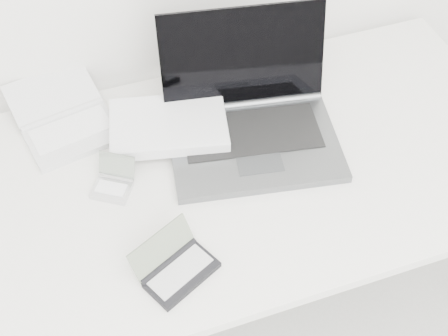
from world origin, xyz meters
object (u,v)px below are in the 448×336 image
object	(u,v)px
desk	(230,181)
netbook_open_white	(67,123)
laptop_large	(226,121)
palmtop_charcoal	(176,268)

from	to	relation	value
desk	netbook_open_white	xyz separation A→B (m)	(-0.36, 0.28, 0.06)
desk	netbook_open_white	bearing A→B (deg)	141.99
desk	netbook_open_white	world-z (taller)	netbook_open_white
laptop_large	desk	bearing A→B (deg)	-94.55
desk	palmtop_charcoal	world-z (taller)	palmtop_charcoal
netbook_open_white	palmtop_charcoal	size ratio (longest dim) A/B	1.71
desk	laptop_large	world-z (taller)	laptop_large
laptop_large	palmtop_charcoal	world-z (taller)	laptop_large
laptop_large	netbook_open_white	bearing A→B (deg)	167.24
desk	laptop_large	distance (m)	0.16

